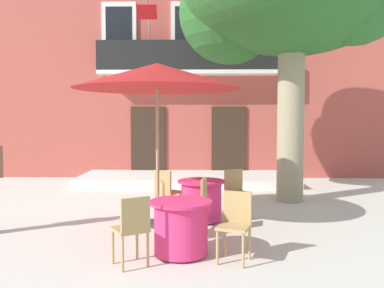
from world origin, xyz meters
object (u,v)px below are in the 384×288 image
Objects in this scene: cafe_chair_near_tree_2 at (198,201)px; cafe_chair_middle_1 at (169,206)px; cafe_chair_near_tree_1 at (166,190)px; cafe_table_middle at (181,227)px; cafe_chair_middle_0 at (235,221)px; cafe_chair_middle_2 at (132,226)px; cafe_chair_near_tree_0 at (236,190)px; cafe_table_near_tree at (201,200)px; cafe_umbrella at (157,77)px.

cafe_chair_near_tree_2 is 1.00× the size of cafe_chair_middle_1.
cafe_table_middle is at bearing -80.02° from cafe_chair_near_tree_1.
cafe_chair_middle_0 is at bearing -43.97° from cafe_chair_middle_1.
cafe_chair_middle_0 and cafe_chair_middle_2 have the same top height.
cafe_chair_near_tree_0 is at bearing 1.28° from cafe_chair_near_tree_1.
cafe_chair_near_tree_0 is 1.00× the size of cafe_chair_near_tree_2.
cafe_chair_near_tree_1 is at bearing 96.67° from cafe_chair_middle_1.
cafe_table_near_tree is at bearing 101.90° from cafe_chair_middle_0.
cafe_chair_near_tree_0 and cafe_chair_near_tree_1 have the same top height.
cafe_table_near_tree is 1.29m from cafe_chair_middle_1.
cafe_chair_middle_2 reaches higher than cafe_table_middle.
cafe_chair_near_tree_2 is 1.05× the size of cafe_table_middle.
cafe_chair_middle_0 and cafe_chair_middle_1 have the same top height.
cafe_chair_near_tree_2 is at bearing 63.19° from cafe_chair_middle_2.
cafe_chair_near_tree_0 is 1.35m from cafe_chair_near_tree_1.
cafe_chair_near_tree_0 is at bearing 60.38° from cafe_chair_middle_2.
cafe_chair_near_tree_2 reaches higher than cafe_table_near_tree.
cafe_table_near_tree is at bearing -25.47° from cafe_chair_near_tree_1.
cafe_chair_near_tree_0 is at bearing 52.67° from cafe_chair_middle_1.
cafe_table_near_tree is at bearing 23.23° from cafe_umbrella.
cafe_umbrella is (-0.77, -0.33, 2.22)m from cafe_table_near_tree.
cafe_chair_near_tree_0 reaches higher than cafe_table_near_tree.
cafe_chair_near_tree_1 is 2.70m from cafe_chair_middle_2.
cafe_table_middle is at bearing -98.63° from cafe_table_near_tree.
cafe_table_middle is (-0.95, -2.26, -0.14)m from cafe_chair_near_tree_0.
cafe_table_near_tree is 0.95× the size of cafe_chair_near_tree_1.
cafe_table_near_tree is 0.95× the size of cafe_chair_middle_0.
cafe_chair_near_tree_0 is 0.31× the size of cafe_umbrella.
cafe_chair_middle_2 is at bearing -141.92° from cafe_table_middle.
cafe_table_middle is 0.77m from cafe_chair_middle_1.
cafe_chair_middle_1 is at bearing -113.16° from cafe_table_near_tree.
cafe_umbrella is at bearing -154.49° from cafe_chair_near_tree_0.
cafe_table_middle is 0.30× the size of cafe_umbrella.
cafe_umbrella is at bearing 107.31° from cafe_chair_middle_1.
cafe_umbrella reaches higher than cafe_chair_near_tree_1.
cafe_chair_near_tree_2 is (-0.07, -0.75, 0.14)m from cafe_table_near_tree.
cafe_chair_near_tree_2 is at bearing -94.98° from cafe_table_near_tree.
cafe_chair_near_tree_0 is 3.13m from cafe_chair_middle_2.
cafe_chair_near_tree_2 is at bearing 79.02° from cafe_table_middle.
cafe_chair_near_tree_2 is 0.61m from cafe_chair_middle_1.
cafe_chair_middle_0 is 1.31m from cafe_chair_middle_1.
cafe_chair_middle_0 is 0.31× the size of cafe_umbrella.
cafe_chair_middle_1 is 1.25m from cafe_chair_middle_2.
cafe_table_near_tree is 2.37m from cafe_umbrella.
cafe_chair_near_tree_0 is 2.62m from cafe_umbrella.
cafe_chair_middle_1 reaches higher than cafe_table_near_tree.
cafe_table_near_tree is 1.92m from cafe_table_middle.
cafe_chair_middle_1 is at bearing -83.33° from cafe_chair_near_tree_1.
cafe_table_middle is at bearing -73.00° from cafe_umbrella.
cafe_chair_near_tree_1 is at bearing 85.72° from cafe_chair_middle_2.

